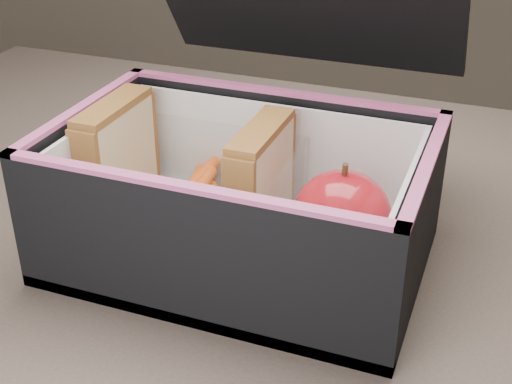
% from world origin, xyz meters
% --- Properties ---
extents(kitchen_table, '(1.20, 0.80, 0.75)m').
position_xyz_m(kitchen_table, '(0.00, 0.00, 0.66)').
color(kitchen_table, brown).
rests_on(kitchen_table, ground).
extents(lunch_bag, '(0.32, 0.33, 0.29)m').
position_xyz_m(lunch_bag, '(-0.01, -0.05, 0.82)').
color(lunch_bag, black).
rests_on(lunch_bag, kitchen_table).
extents(plastic_tub, '(0.19, 0.14, 0.08)m').
position_xyz_m(plastic_tub, '(-0.06, -0.04, 0.80)').
color(plastic_tub, white).
rests_on(plastic_tub, lunch_bag).
extents(sandwich_left, '(0.03, 0.10, 0.11)m').
position_xyz_m(sandwich_left, '(-0.14, -0.04, 0.82)').
color(sandwich_left, '#D5B98E').
rests_on(sandwich_left, plastic_tub).
extents(sandwich_right, '(0.03, 0.10, 0.11)m').
position_xyz_m(sandwich_right, '(0.01, -0.04, 0.82)').
color(sandwich_right, '#D5B98E').
rests_on(sandwich_right, plastic_tub).
extents(carrot_sticks, '(0.05, 0.14, 0.03)m').
position_xyz_m(carrot_sticks, '(-0.07, -0.03, 0.78)').
color(carrot_sticks, '#D0450E').
rests_on(carrot_sticks, plastic_tub).
extents(paper_napkin, '(0.09, 0.10, 0.01)m').
position_xyz_m(paper_napkin, '(0.09, -0.05, 0.77)').
color(paper_napkin, white).
rests_on(paper_napkin, lunch_bag).
extents(red_apple, '(0.11, 0.11, 0.09)m').
position_xyz_m(red_apple, '(0.08, -0.05, 0.81)').
color(red_apple, maroon).
rests_on(red_apple, paper_napkin).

